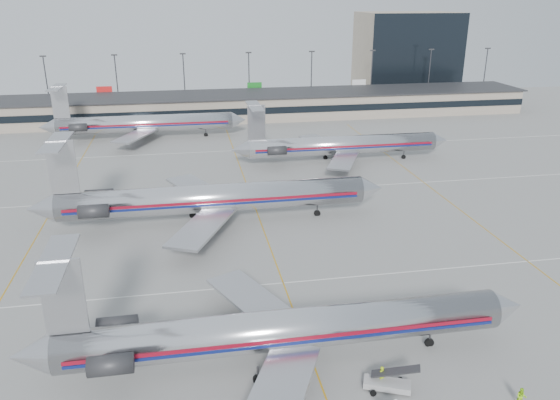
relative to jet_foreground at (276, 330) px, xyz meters
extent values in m
plane|color=gray|center=(3.16, 3.75, -3.37)|extent=(260.00, 260.00, 0.00)
cube|color=silver|center=(3.16, 13.75, -3.36)|extent=(160.00, 0.15, 0.02)
cube|color=gray|center=(3.16, 101.75, -0.37)|extent=(160.00, 16.00, 6.00)
cube|color=black|center=(3.16, 93.65, -0.17)|extent=(160.00, 0.20, 1.60)
cube|color=#2D2D30|center=(3.16, 101.75, 2.73)|extent=(162.00, 17.00, 0.30)
cylinder|color=#38383D|center=(-41.84, 115.75, 4.13)|extent=(0.30, 0.30, 15.00)
cube|color=#2D2D30|center=(-41.84, 115.75, 11.73)|extent=(1.60, 0.40, 0.35)
cylinder|color=#38383D|center=(-23.84, 115.75, 4.13)|extent=(0.30, 0.30, 15.00)
cube|color=#2D2D30|center=(-23.84, 115.75, 11.73)|extent=(1.60, 0.40, 0.35)
cylinder|color=#38383D|center=(-5.84, 115.75, 4.13)|extent=(0.30, 0.30, 15.00)
cube|color=#2D2D30|center=(-5.84, 115.75, 11.73)|extent=(1.60, 0.40, 0.35)
cylinder|color=#38383D|center=(12.16, 115.75, 4.13)|extent=(0.30, 0.30, 15.00)
cube|color=#2D2D30|center=(12.16, 115.75, 11.73)|extent=(1.60, 0.40, 0.35)
cylinder|color=#38383D|center=(30.16, 115.75, 4.13)|extent=(0.30, 0.30, 15.00)
cube|color=#2D2D30|center=(30.16, 115.75, 11.73)|extent=(1.60, 0.40, 0.35)
cylinder|color=#38383D|center=(48.16, 115.75, 4.13)|extent=(0.30, 0.30, 15.00)
cube|color=#2D2D30|center=(48.16, 115.75, 11.73)|extent=(1.60, 0.40, 0.35)
cylinder|color=#38383D|center=(66.16, 115.75, 4.13)|extent=(0.30, 0.30, 15.00)
cube|color=#2D2D30|center=(66.16, 115.75, 11.73)|extent=(1.60, 0.40, 0.35)
cylinder|color=#38383D|center=(84.16, 115.75, 4.13)|extent=(0.30, 0.30, 15.00)
cube|color=#2D2D30|center=(84.16, 115.75, 11.73)|extent=(1.60, 0.40, 0.35)
cube|color=tan|center=(65.16, 131.75, 9.13)|extent=(30.00, 20.00, 25.00)
cylinder|color=silver|center=(0.93, 0.00, -0.05)|extent=(37.92, 3.51, 3.51)
cone|color=silver|center=(21.41, 0.00, -0.05)|extent=(3.03, 3.51, 3.51)
cone|color=#B2B2B7|center=(-19.73, 0.00, -0.05)|extent=(3.41, 3.51, 3.51)
cube|color=maroon|center=(0.93, -1.76, 0.09)|extent=(36.02, 0.05, 0.33)
cube|color=navy|center=(0.93, -1.76, -0.29)|extent=(36.02, 0.05, 0.27)
cube|color=#B2B2B7|center=(-0.96, 6.64, -1.00)|extent=(8.82, 12.85, 0.30)
cube|color=#B2B2B7|center=(-0.96, -6.63, -1.00)|extent=(8.82, 12.85, 0.30)
cube|color=#B2B2B7|center=(-16.60, 0.00, 4.93)|extent=(3.22, 0.24, 6.45)
cube|color=#B2B2B7|center=(-16.89, 0.00, 7.96)|extent=(2.28, 9.95, 0.17)
cylinder|color=#2D2D30|center=(-13.29, 2.70, 0.23)|extent=(3.41, 1.61, 1.61)
cylinder|color=#2D2D30|center=(-13.29, -2.70, 0.23)|extent=(3.41, 1.61, 1.61)
cylinder|color=#2D2D30|center=(14.21, 0.00, -2.59)|extent=(0.19, 0.19, 1.56)
cylinder|color=#2D2D30|center=(-1.91, -2.27, -2.59)|extent=(0.19, 0.19, 1.56)
cylinder|color=#2D2D30|center=(-1.91, 2.28, -2.59)|extent=(0.19, 0.19, 1.56)
cylinder|color=black|center=(14.21, 0.00, -3.04)|extent=(0.85, 0.28, 0.85)
cylinder|color=silver|center=(-3.07, 32.37, 0.30)|extent=(41.97, 3.88, 3.88)
cone|color=silver|center=(19.59, 32.37, 0.30)|extent=(3.36, 3.88, 3.88)
cone|color=#B2B2B7|center=(-25.94, 32.37, 0.30)|extent=(3.78, 3.88, 3.88)
cube|color=maroon|center=(-3.07, 30.42, 0.46)|extent=(39.87, 0.05, 0.37)
cube|color=navy|center=(-3.07, 30.42, 0.04)|extent=(39.87, 0.05, 0.29)
cube|color=#B2B2B7|center=(-5.17, 39.72, -0.75)|extent=(9.76, 14.22, 0.34)
cube|color=#B2B2B7|center=(-5.17, 25.03, -0.75)|extent=(9.76, 14.22, 0.34)
cube|color=#B2B2B7|center=(-22.48, 32.37, 5.81)|extent=(3.57, 0.26, 7.13)
cube|color=#B2B2B7|center=(-22.80, 32.37, 9.17)|extent=(2.52, 11.02, 0.19)
cylinder|color=#2D2D30|center=(-18.81, 35.36, 0.62)|extent=(3.78, 1.78, 1.78)
cylinder|color=#2D2D30|center=(-18.81, 29.38, 0.62)|extent=(3.78, 1.78, 1.78)
cylinder|color=#2D2D30|center=(11.62, 32.37, -2.50)|extent=(0.21, 0.21, 1.73)
cylinder|color=#2D2D30|center=(-6.22, 29.85, -2.50)|extent=(0.21, 0.21, 1.73)
cylinder|color=#2D2D30|center=(-6.22, 34.89, -2.50)|extent=(0.21, 0.21, 1.73)
cylinder|color=black|center=(11.62, 32.37, -3.00)|extent=(0.94, 0.31, 0.94)
cylinder|color=silver|center=(22.98, 58.05, -0.05)|extent=(36.08, 3.51, 3.51)
cone|color=silver|center=(42.54, 58.05, -0.05)|extent=(3.04, 3.51, 3.51)
cone|color=#B2B2B7|center=(3.23, 58.05, -0.05)|extent=(3.42, 3.51, 3.51)
cube|color=maroon|center=(22.98, 56.28, 0.10)|extent=(34.28, 0.05, 0.33)
cube|color=navy|center=(22.98, 56.28, -0.28)|extent=(34.28, 0.05, 0.27)
cube|color=#B2B2B7|center=(21.08, 64.70, -1.00)|extent=(8.83, 12.87, 0.30)
cube|color=#B2B2B7|center=(21.08, 51.40, -1.00)|extent=(8.83, 12.87, 0.30)
cube|color=#B2B2B7|center=(6.36, 58.05, 4.94)|extent=(3.23, 0.24, 6.46)
cube|color=#B2B2B7|center=(6.08, 58.05, 7.98)|extent=(2.28, 9.97, 0.17)
cylinder|color=#2D2D30|center=(9.68, 60.76, 0.24)|extent=(3.42, 1.61, 1.61)
cylinder|color=#2D2D30|center=(9.68, 55.34, 0.24)|extent=(3.42, 1.61, 1.61)
cylinder|color=#2D2D30|center=(35.32, 58.05, -2.59)|extent=(0.19, 0.19, 1.57)
cylinder|color=#2D2D30|center=(20.13, 55.77, -2.59)|extent=(0.19, 0.19, 1.57)
cylinder|color=#2D2D30|center=(20.13, 60.33, -2.59)|extent=(0.19, 0.19, 1.57)
cylinder|color=black|center=(35.32, 58.05, -3.04)|extent=(0.85, 0.28, 0.85)
cylinder|color=silver|center=(-14.86, 82.96, 0.11)|extent=(37.81, 3.68, 3.68)
cone|color=silver|center=(5.64, 82.96, 0.11)|extent=(3.18, 3.68, 3.68)
cone|color=#B2B2B7|center=(-35.56, 82.96, 0.11)|extent=(3.58, 3.68, 3.68)
cube|color=maroon|center=(-14.86, 81.11, 0.26)|extent=(35.92, 0.05, 0.35)
cube|color=navy|center=(-14.86, 81.11, -0.14)|extent=(35.92, 0.05, 0.28)
cube|color=#B2B2B7|center=(-16.85, 89.93, -0.88)|extent=(9.25, 13.49, 0.32)
cube|color=#B2B2B7|center=(-16.85, 75.99, -0.88)|extent=(9.25, 13.49, 0.32)
cube|color=#B2B2B7|center=(-32.27, 82.96, 5.34)|extent=(3.38, 0.25, 6.77)
cube|color=#B2B2B7|center=(-32.57, 82.96, 8.52)|extent=(2.39, 10.45, 0.18)
cylinder|color=#2D2D30|center=(-28.79, 85.80, 0.41)|extent=(3.58, 1.69, 1.69)
cylinder|color=#2D2D30|center=(-28.79, 80.12, 0.41)|extent=(3.58, 1.69, 1.69)
cylinder|color=#2D2D30|center=(-1.92, 82.96, -2.55)|extent=(0.20, 0.20, 1.64)
cylinder|color=#2D2D30|center=(-17.85, 80.57, -2.55)|extent=(0.20, 0.20, 1.64)
cylinder|color=#2D2D30|center=(-17.85, 85.35, -2.55)|extent=(0.20, 0.20, 1.64)
cylinder|color=black|center=(-1.92, 82.96, -3.02)|extent=(0.90, 0.30, 0.90)
cube|color=#A0A0A0|center=(8.30, -4.92, -2.90)|extent=(4.00, 2.72, 0.52)
cube|color=#2D2D30|center=(8.93, -4.92, -1.69)|extent=(3.89, 2.35, 1.35)
cylinder|color=black|center=(9.66, -4.35, -3.11)|extent=(0.52, 0.17, 0.52)
cylinder|color=black|center=(9.66, -5.50, -3.11)|extent=(0.52, 0.17, 0.52)
cylinder|color=black|center=(6.94, -4.35, -3.11)|extent=(0.52, 0.17, 0.52)
cylinder|color=black|center=(6.94, -5.50, -3.11)|extent=(0.52, 0.17, 0.52)
imported|color=#A5C712|center=(8.06, -4.36, -2.49)|extent=(0.75, 0.61, 1.77)
imported|color=#99E115|center=(17.90, -8.52, -2.58)|extent=(0.96, 0.89, 1.57)
camera|label=1|loc=(-6.60, -38.93, 26.72)|focal=35.00mm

